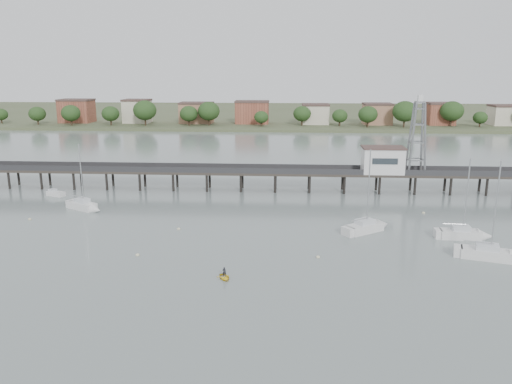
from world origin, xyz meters
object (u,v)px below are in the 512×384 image
(lattice_tower, at_px, (417,138))
(sailboat_f, at_px, (498,255))
(pier, at_px, (258,172))
(sailboat_d, at_px, (468,235))
(yellow_dinghy, at_px, (224,278))
(sailboat_b, at_px, (87,207))
(white_tender, at_px, (56,194))
(sailboat_c, at_px, (370,227))

(lattice_tower, distance_m, sailboat_f, 38.63)
(pier, bearing_deg, lattice_tower, 0.00)
(sailboat_d, relative_size, yellow_dinghy, 5.51)
(sailboat_b, bearing_deg, sailboat_f, 12.34)
(white_tender, height_order, yellow_dinghy, white_tender)
(sailboat_c, bearing_deg, lattice_tower, 27.57)
(sailboat_c, xyz_separation_m, sailboat_f, (14.62, -11.45, -0.00))
(white_tender, bearing_deg, sailboat_b, -21.35)
(pier, height_order, yellow_dinghy, pier)
(sailboat_b, bearing_deg, pier, 60.12)
(pier, xyz_separation_m, sailboat_b, (-29.49, -17.14, -3.15))
(sailboat_b, bearing_deg, yellow_dinghy, -15.14)
(sailboat_b, relative_size, white_tender, 3.03)
(lattice_tower, distance_m, yellow_dinghy, 57.10)
(sailboat_c, relative_size, sailboat_f, 0.97)
(sailboat_c, relative_size, yellow_dinghy, 5.88)
(lattice_tower, relative_size, sailboat_d, 1.23)
(lattice_tower, height_order, yellow_dinghy, lattice_tower)
(white_tender, bearing_deg, sailboat_d, 6.04)
(pier, bearing_deg, yellow_dinghy, -91.79)
(sailboat_c, relative_size, sailboat_b, 1.09)
(pier, bearing_deg, sailboat_c, -53.73)
(sailboat_d, relative_size, sailboat_c, 0.94)
(lattice_tower, bearing_deg, yellow_dinghy, -126.00)
(white_tender, relative_size, yellow_dinghy, 1.78)
(yellow_dinghy, bearing_deg, pier, 65.75)
(sailboat_c, bearing_deg, sailboat_b, 133.77)
(pier, bearing_deg, sailboat_b, -149.83)
(sailboat_c, distance_m, white_tender, 61.43)
(sailboat_c, height_order, white_tender, sailboat_c)
(sailboat_d, bearing_deg, yellow_dinghy, -151.21)
(white_tender, bearing_deg, sailboat_f, 0.36)
(sailboat_f, bearing_deg, sailboat_b, 179.16)
(white_tender, bearing_deg, pier, 32.91)
(lattice_tower, xyz_separation_m, white_tender, (-71.25, -7.27, -10.65))
(lattice_tower, relative_size, white_tender, 3.80)
(sailboat_f, xyz_separation_m, yellow_dinghy, (-34.88, -8.18, -0.64))
(sailboat_d, relative_size, white_tender, 3.09)
(sailboat_d, height_order, yellow_dinghy, sailboat_d)
(sailboat_b, bearing_deg, sailboat_d, 19.40)
(sailboat_d, distance_m, sailboat_c, 14.03)
(white_tender, bearing_deg, yellow_dinghy, -22.23)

